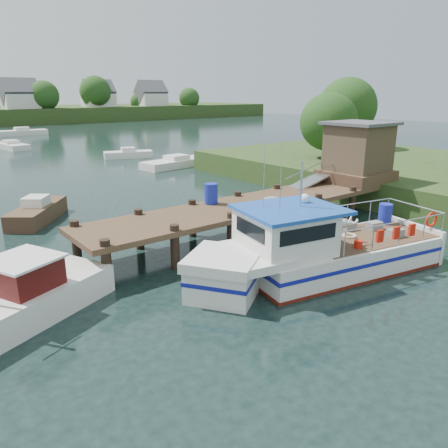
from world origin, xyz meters
TOP-DOWN VIEW (x-y plane):
  - ground_plane at (0.00, 0.00)m, footprint 160.00×160.00m
  - near_shore at (16.88, -0.73)m, footprint 16.00×30.00m
  - dock at (6.51, 0.01)m, footprint 16.60×3.00m
  - lobster_boat at (0.29, -4.67)m, footprint 9.67×4.34m
  - work_boat at (-8.65, -1.93)m, footprint 6.52×4.16m
  - moored_rowboat at (-5.01, 7.81)m, footprint 3.66×4.08m
  - moored_far at (6.02, 53.70)m, footprint 6.80×2.79m
  - moored_b at (7.84, 24.14)m, footprint 4.64×2.82m
  - moored_c at (8.66, 17.04)m, footprint 6.33×2.91m
  - moored_d at (0.93, 38.04)m, footprint 2.61×5.77m

SIDE VIEW (x-z plane):
  - ground_plane at x=0.00m, z-range 0.00..0.00m
  - moored_d at x=0.93m, z-range -0.12..0.82m
  - moored_c at x=8.66m, z-range -0.12..0.84m
  - moored_b at x=7.84m, z-range -0.13..0.85m
  - moored_far at x=6.02m, z-range -0.15..0.98m
  - moored_rowboat at x=-5.01m, z-range -0.15..1.04m
  - work_boat at x=-8.65m, z-range -1.21..2.33m
  - lobster_boat at x=0.29m, z-range -1.48..3.17m
  - near_shore at x=16.88m, z-range -1.83..5.93m
  - dock at x=6.51m, z-range -0.15..4.63m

